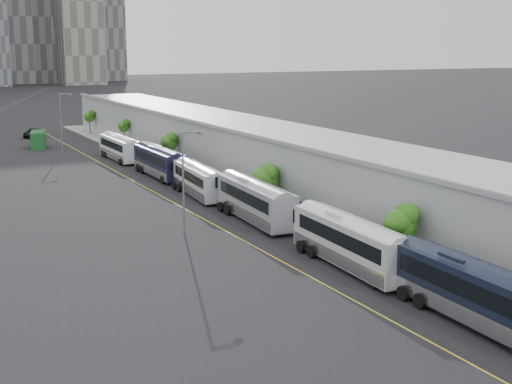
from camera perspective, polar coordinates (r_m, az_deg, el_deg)
sidewalk at (r=76.91m, az=2.11°, el=-0.80°), size 10.00×170.00×0.12m
lane_line at (r=72.50m, az=-5.15°, el=-1.65°), size 0.12×160.00×0.02m
depot at (r=78.24m, az=4.69°, el=1.96°), size 12.45×160.40×7.20m
bus_1 at (r=45.55m, az=17.06°, el=-8.06°), size 3.11×13.37×3.89m
bus_2 at (r=54.67m, az=7.55°, el=-4.34°), size 3.35×13.51×3.92m
bus_3 at (r=68.37m, az=-0.07°, el=-0.98°), size 3.61×13.68×3.96m
bus_4 at (r=80.19m, az=-4.60°, el=0.74°), size 3.55×12.38×3.57m
bus_5 at (r=92.49m, az=-7.73°, el=2.20°), size 2.94×13.21×3.86m
bus_6 at (r=107.11m, az=-10.87°, el=3.33°), size 2.79×12.46×3.63m
tree_1 at (r=54.15m, az=11.51°, el=-2.23°), size 2.55×2.55×5.13m
tree_2 at (r=72.14m, az=0.68°, el=1.20°), size 2.87×2.87×4.98m
tree_3 at (r=98.30m, az=-6.99°, el=4.03°), size 2.15×2.15×4.87m
tree_4 at (r=119.16m, az=-10.55°, el=5.18°), size 1.62×1.62×4.50m
tree_5 at (r=140.30m, az=-13.18°, el=5.91°), size 1.81×1.81×4.31m
street_lamp_near at (r=63.55m, az=-5.70°, el=1.33°), size 2.04×0.22×9.22m
street_lamp_far at (r=115.92m, az=-15.25°, el=5.65°), size 2.04×0.22×9.33m
shipping_container at (r=123.23m, az=-17.03°, el=4.02°), size 3.45×6.21×2.76m
suv at (r=138.47m, az=-17.41°, el=4.54°), size 4.68×6.32×1.60m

